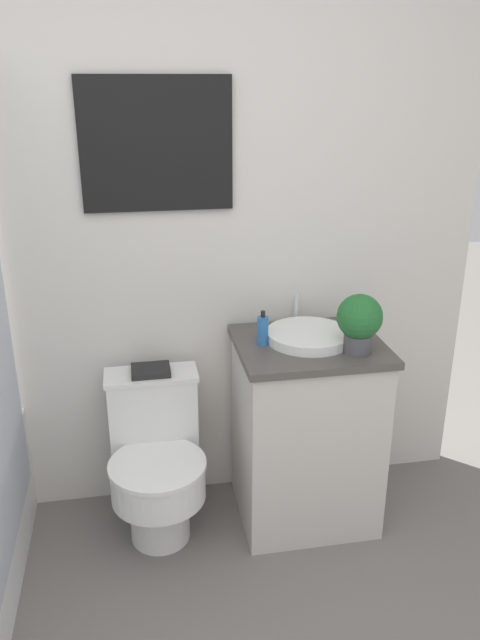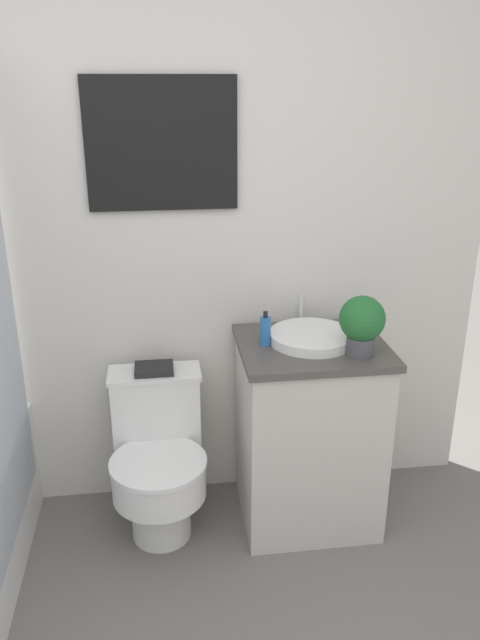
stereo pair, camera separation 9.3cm
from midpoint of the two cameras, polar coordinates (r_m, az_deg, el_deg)
The scene contains 7 objects.
wall_back at distance 2.58m, azimuth -13.23°, elevation 8.17°, with size 3.17×0.07×2.50m.
toilet at distance 2.67m, azimuth -8.65°, elevation -12.65°, with size 0.39×0.52×0.68m.
vanity at distance 2.70m, azimuth 5.05°, elevation -10.07°, with size 0.59×0.51×0.82m.
sink at distance 2.53m, azimuth 5.23°, elevation -1.43°, with size 0.34×0.38×0.13m.
soap_bottle at distance 2.47m, azimuth 1.01°, elevation -0.95°, with size 0.04×0.04×0.14m.
potted_plant at distance 2.40m, azimuth 9.77°, elevation -0.07°, with size 0.18×0.18×0.23m.
book_on_tank at distance 2.61m, azimuth -9.18°, elevation -4.58°, with size 0.16×0.13×0.02m.
Camera 1 is at (0.10, -0.67, 1.81)m, focal length 35.00 mm.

